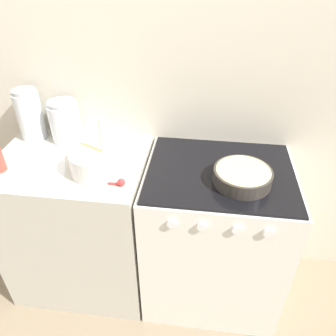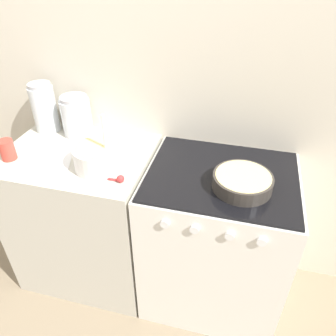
{
  "view_description": "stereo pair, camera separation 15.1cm",
  "coord_description": "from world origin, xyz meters",
  "px_view_note": "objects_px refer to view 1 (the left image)",
  "views": [
    {
      "loc": [
        0.3,
        -1.01,
        1.82
      ],
      "look_at": [
        0.14,
        0.22,
        0.95
      ],
      "focal_mm": 35.0,
      "sensor_mm": 36.0,
      "label": 1
    },
    {
      "loc": [
        0.44,
        -0.98,
        1.82
      ],
      "look_at": [
        0.14,
        0.22,
        0.95
      ],
      "focal_mm": 35.0,
      "sensor_mm": 36.0,
      "label": 2
    }
  ],
  "objects_px": {
    "baking_pan": "(242,176)",
    "storage_jar_left": "(31,118)",
    "stove": "(213,236)",
    "storage_jar_middle": "(65,124)",
    "mixing_bowl": "(96,160)"
  },
  "relations": [
    {
      "from": "stove",
      "to": "storage_jar_middle",
      "type": "bearing_deg",
      "value": 166.9
    },
    {
      "from": "stove",
      "to": "storage_jar_left",
      "type": "distance_m",
      "value": 1.2
    },
    {
      "from": "stove",
      "to": "mixing_bowl",
      "type": "height_order",
      "value": "mixing_bowl"
    },
    {
      "from": "storage_jar_left",
      "to": "mixing_bowl",
      "type": "bearing_deg",
      "value": -31.71
    },
    {
      "from": "stove",
      "to": "storage_jar_middle",
      "type": "distance_m",
      "value": 1.02
    },
    {
      "from": "storage_jar_middle",
      "to": "mixing_bowl",
      "type": "bearing_deg",
      "value": -47.33
    },
    {
      "from": "storage_jar_left",
      "to": "baking_pan",
      "type": "bearing_deg",
      "value": -13.64
    },
    {
      "from": "stove",
      "to": "mixing_bowl",
      "type": "distance_m",
      "value": 0.78
    },
    {
      "from": "mixing_bowl",
      "to": "baking_pan",
      "type": "height_order",
      "value": "mixing_bowl"
    },
    {
      "from": "stove",
      "to": "baking_pan",
      "type": "bearing_deg",
      "value": -39.63
    },
    {
      "from": "stove",
      "to": "mixing_bowl",
      "type": "relative_size",
      "value": 3.13
    },
    {
      "from": "storage_jar_left",
      "to": "storage_jar_middle",
      "type": "height_order",
      "value": "storage_jar_left"
    },
    {
      "from": "stove",
      "to": "storage_jar_middle",
      "type": "relative_size",
      "value": 3.97
    },
    {
      "from": "mixing_bowl",
      "to": "storage_jar_left",
      "type": "distance_m",
      "value": 0.53
    },
    {
      "from": "baking_pan",
      "to": "storage_jar_left",
      "type": "bearing_deg",
      "value": 166.36
    }
  ]
}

